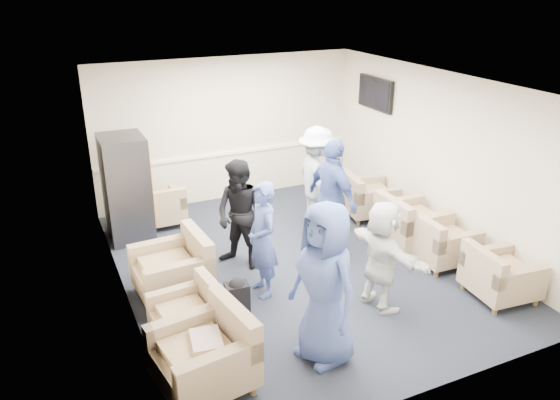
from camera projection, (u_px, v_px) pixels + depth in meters
name	position (u px, v px, depth m)	size (l,w,h in m)	color
floor	(298.00, 264.00, 8.22)	(6.00, 6.00, 0.00)	black
ceiling	(300.00, 84.00, 7.19)	(6.00, 6.00, 0.00)	white
back_wall	(228.00, 130.00, 10.23)	(5.00, 0.02, 2.70)	beige
front_wall	(440.00, 279.00, 5.18)	(5.00, 0.02, 2.70)	beige
left_wall	(118.00, 209.00, 6.74)	(0.02, 6.00, 2.70)	beige
right_wall	(440.00, 157.00, 8.67)	(0.02, 6.00, 2.70)	beige
chair_rail	(229.00, 153.00, 10.38)	(4.98, 0.04, 0.06)	white
tv	(375.00, 93.00, 9.89)	(0.10, 1.00, 0.58)	black
armchair_left_near	(208.00, 356.00, 5.66)	(1.05, 1.05, 0.74)	#927A5E
armchair_left_mid	(192.00, 317.00, 6.42)	(0.83, 0.83, 0.61)	#927A5E
armchair_left_far	(176.00, 271.00, 7.30)	(0.98, 0.98, 0.74)	#927A5E
armchair_right_near	(498.00, 277.00, 7.24)	(0.87, 0.87, 0.64)	#927A5E
armchair_right_midnear	(440.00, 243.00, 8.13)	(0.86, 0.86, 0.66)	#927A5E
armchair_right_midfar	(409.00, 225.00, 8.64)	(0.93, 0.93, 0.73)	#927A5E
armchair_right_far	(366.00, 198.00, 9.75)	(0.97, 0.97, 0.68)	#927A5E
armchair_corner	(161.00, 209.00, 9.40)	(0.78, 0.78, 0.62)	#927A5E
vending_machine	(127.00, 188.00, 8.77)	(0.70, 0.82, 1.72)	#4B4C53
backpack	(237.00, 295.00, 6.93)	(0.31, 0.24, 0.51)	black
pillow	(206.00, 342.00, 5.57)	(0.40, 0.31, 0.12)	beige
person_front_left	(325.00, 284.00, 5.87)	(0.92, 0.60, 1.89)	#40539A
person_mid_left	(263.00, 240.00, 7.19)	(0.58, 0.38, 1.60)	#40539A
person_back_left	(241.00, 215.00, 7.87)	(0.80, 0.62, 1.64)	black
person_back_right	(317.00, 179.00, 9.06)	(1.15, 0.66, 1.78)	white
person_mid_right	(332.00, 199.00, 8.20)	(1.08, 0.45, 1.84)	#40539A
person_front_right	(382.00, 255.00, 6.91)	(1.37, 0.44, 1.48)	silver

